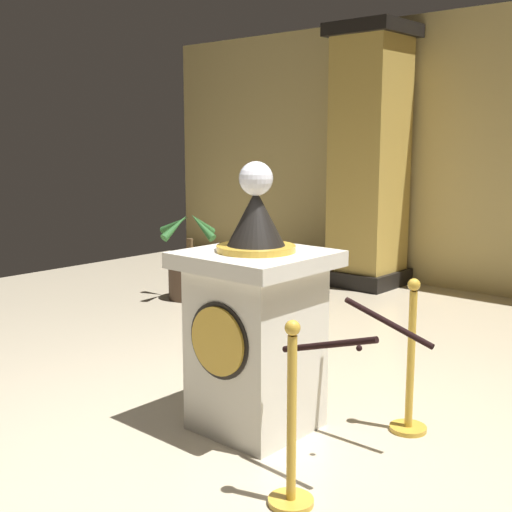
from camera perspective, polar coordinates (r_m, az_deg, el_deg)
ground_plane at (r=4.35m, az=-0.93°, el=-15.45°), size 11.78×11.78×0.00m
pedestal_clock at (r=4.29m, az=-0.04°, el=-5.90°), size 0.84×0.84×1.74m
stanchion_near at (r=3.53m, az=3.05°, el=-15.65°), size 0.24×0.24×0.99m
stanchion_far at (r=4.45m, az=13.05°, el=-10.21°), size 0.24×0.24×1.01m
velvet_rope at (r=3.83m, az=8.86°, el=-6.56°), size 0.62×0.65×0.22m
column_left at (r=8.66m, az=9.66°, el=8.17°), size 0.92×0.92×3.27m
potted_palm_left at (r=7.94m, az=-5.66°, el=-1.55°), size 0.82×0.81×1.05m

